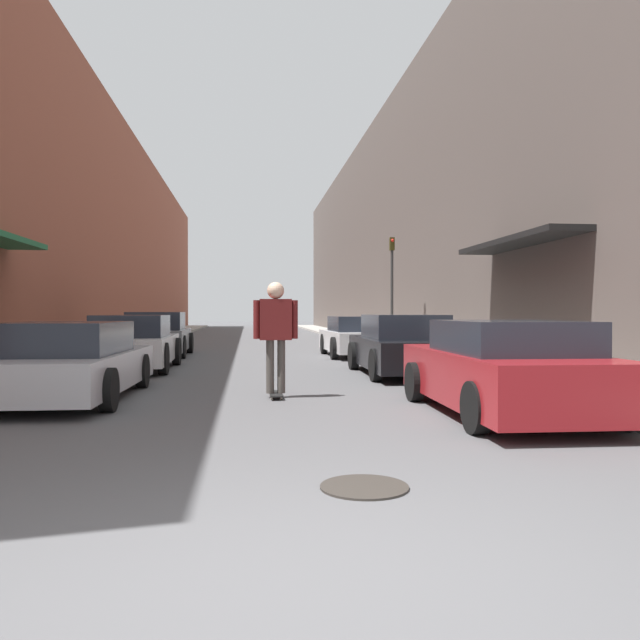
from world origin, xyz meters
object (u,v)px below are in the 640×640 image
parked_car_left_1 (133,343)px  skateboarder (276,326)px  parked_car_left_0 (69,362)px  parked_car_right_0 (504,369)px  parked_car_right_1 (402,346)px  parked_car_left_2 (157,335)px  manhole_cover (364,487)px  parked_car_right_2 (358,337)px  traffic_light (392,281)px

parked_car_left_1 → skateboarder: 6.03m
parked_car_left_0 → skateboarder: 3.29m
skateboarder → parked_car_right_0: bearing=-33.9°
parked_car_left_1 → parked_car_right_0: 9.40m
parked_car_left_1 → skateboarder: size_ratio=2.22×
parked_car_right_1 → skateboarder: 4.46m
parked_car_right_0 → parked_car_right_1: parked_car_right_1 is taller
skateboarder → parked_car_left_1: bearing=121.6°
parked_car_left_2 → parked_car_right_1: 9.02m
parked_car_left_2 → manhole_cover: size_ratio=5.80×
parked_car_left_2 → parked_car_right_2: 6.27m
parked_car_left_2 → parked_car_right_1: size_ratio=0.95×
parked_car_right_1 → manhole_cover: 8.93m
parked_car_left_1 → parked_car_right_1: bearing=-16.4°
manhole_cover → skateboarder: bearing=95.1°
parked_car_left_0 → parked_car_left_2: parked_car_left_2 is taller
skateboarder → parked_car_left_2: bearing=108.3°
parked_car_right_1 → manhole_cover: bearing=-105.9°
parked_car_right_0 → parked_car_left_0: bearing=161.0°
parked_car_right_1 → manhole_cover: size_ratio=6.11×
parked_car_left_2 → parked_car_right_0: parked_car_left_2 is taller
parked_car_left_1 → parked_car_left_2: (-0.12, 4.79, 0.02)m
parked_car_left_1 → parked_car_left_0: bearing=-91.0°
parked_car_left_0 → parked_car_right_1: parked_car_right_1 is taller
parked_car_left_0 → parked_car_left_2: (-0.04, 9.77, 0.07)m
parked_car_left_0 → parked_car_right_0: size_ratio=1.05×
skateboarder → traffic_light: 12.19m
traffic_light → parked_car_left_1: bearing=-141.5°
parked_car_left_1 → parked_car_right_0: (6.14, -7.12, -0.02)m
parked_car_left_0 → parked_car_left_2: bearing=90.2°
parked_car_left_0 → parked_car_left_1: parked_car_left_1 is taller
parked_car_left_2 → parked_car_right_0: size_ratio=0.95×
parked_car_left_0 → manhole_cover: size_ratio=6.42×
parked_car_right_0 → manhole_cover: bearing=-128.0°
parked_car_right_2 → skateboarder: size_ratio=2.17×
parked_car_left_0 → traffic_light: traffic_light is taller
parked_car_right_0 → traffic_light: (1.55, 13.24, 1.86)m
parked_car_left_0 → skateboarder: (3.24, -0.14, 0.56)m
parked_car_right_0 → skateboarder: 3.64m
manhole_cover → traffic_light: traffic_light is taller
parked_car_left_2 → manhole_cover: parked_car_left_2 is taller
parked_car_left_2 → traffic_light: size_ratio=1.05×
parked_car_left_1 → skateboarder: skateboarder is taller
parked_car_right_2 → parked_car_right_1: bearing=-90.3°
parked_car_right_0 → parked_car_right_2: 11.03m
parked_car_right_1 → parked_car_right_2: bearing=89.7°
parked_car_left_0 → skateboarder: bearing=-2.4°
skateboarder → traffic_light: traffic_light is taller
parked_car_right_1 → skateboarder: skateboarder is taller
parked_car_right_2 → skateboarder: 9.51m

